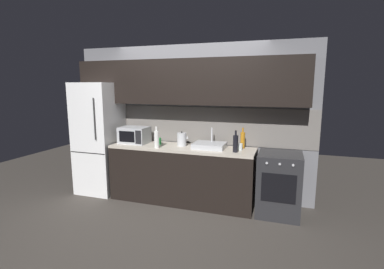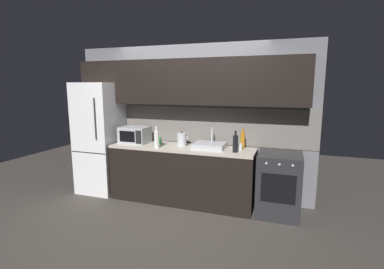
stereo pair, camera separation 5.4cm
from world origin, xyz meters
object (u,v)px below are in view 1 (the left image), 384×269
oven_range (279,184)px  wine_bottle_dark (236,143)px  mug_clear (240,147)px  refrigerator (99,138)px  wine_bottle_amber (243,140)px  microwave (134,135)px  mug_green (159,141)px  kettle (182,139)px  wine_bottle_white (157,139)px

oven_range → wine_bottle_dark: bearing=-169.9°
mug_clear → refrigerator: bearing=-179.0°
refrigerator → wine_bottle_amber: 2.45m
microwave → mug_green: size_ratio=4.31×
microwave → mug_clear: (1.75, 0.03, -0.09)m
kettle → oven_range: bearing=-2.3°
microwave → wine_bottle_amber: size_ratio=1.45×
microwave → wine_bottle_amber: wine_bottle_amber is taller
wine_bottle_dark → mug_clear: (0.04, 0.15, -0.08)m
wine_bottle_white → wine_bottle_amber: wine_bottle_white is taller
microwave → wine_bottle_dark: wine_bottle_dark is taller
mug_green → microwave: bearing=-177.1°
wine_bottle_dark → mug_green: (-1.28, 0.15, -0.08)m
wine_bottle_white → mug_green: wine_bottle_white is taller
wine_bottle_white → mug_clear: (1.24, 0.25, -0.09)m
oven_range → kettle: (-1.50, 0.06, 0.55)m
wine_bottle_white → wine_bottle_amber: bearing=17.1°
oven_range → mug_green: size_ratio=8.44×
microwave → kettle: (0.83, 0.04, -0.03)m
kettle → mug_clear: bearing=-0.9°
refrigerator → wine_bottle_white: size_ratio=5.66×
mug_green → refrigerator: bearing=-177.9°
microwave → mug_clear: microwave is taller
wine_bottle_white → wine_bottle_dark: wine_bottle_white is taller
microwave → mug_clear: size_ratio=4.63×
kettle → wine_bottle_dark: (0.88, -0.17, 0.02)m
refrigerator → wine_bottle_amber: size_ratio=5.98×
oven_range → mug_clear: 0.76m
wine_bottle_white → refrigerator: bearing=170.0°
wine_bottle_amber → mug_clear: size_ratio=3.19×
oven_range → wine_bottle_white: wine_bottle_white is taller
wine_bottle_white → wine_bottle_amber: size_ratio=1.06×
mug_green → oven_range: bearing=-1.3°
wine_bottle_white → wine_bottle_amber: 1.31m
microwave → mug_green: microwave is taller
kettle → wine_bottle_dark: bearing=-10.9°
wine_bottle_dark → mug_clear: bearing=74.6°
oven_range → wine_bottle_amber: size_ratio=2.84×
wine_bottle_white → mug_green: bearing=108.6°
refrigerator → mug_clear: (2.43, 0.04, 0.00)m
refrigerator → wine_bottle_white: (1.19, -0.21, 0.09)m
wine_bottle_amber → refrigerator: bearing=-175.9°
wine_bottle_amber → mug_clear: bearing=-96.8°
kettle → wine_bottle_amber: 0.95m
kettle → mug_green: (-0.40, -0.02, -0.05)m
oven_range → refrigerator: bearing=180.0°
wine_bottle_white → wine_bottle_dark: (1.20, 0.10, -0.01)m
refrigerator → oven_range: (3.01, -0.00, -0.50)m
refrigerator → kettle: size_ratio=8.16×
refrigerator → kettle: 1.51m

